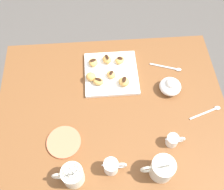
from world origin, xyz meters
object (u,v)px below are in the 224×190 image
Objects in this scene: pastry_plate_square at (111,73)px; beignet_2 at (91,77)px; ice_cream_bowl at (170,86)px; saucer_coral_left at (64,142)px; beignet_3 at (120,60)px; beignet_5 at (124,82)px; beignet_0 at (98,81)px; cream_pitcher_white at (111,166)px; coffee_mug_cream_left at (162,168)px; dining_table at (112,119)px; beignet_6 at (111,75)px; chocolate_sauce_pitcher at (173,140)px; beignet_1 at (107,59)px; coffee_mug_cream_right at (72,175)px; beignet_4 at (93,62)px.

pastry_plate_square is 0.11m from beignet_2.
saucer_coral_left is (0.51, 0.24, -0.03)m from ice_cream_bowl.
beignet_3 is (-0.28, -0.42, 0.03)m from saucer_coral_left.
beignet_5 is at bearing 128.28° from pastry_plate_square.
cream_pitcher_white is at bearing 94.59° from beignet_0.
cream_pitcher_white reaches higher than beignet_0.
dining_table is at bearing -60.93° from coffee_mug_cream_left.
beignet_5 reaches higher than beignet_0.
pastry_plate_square is 5.52× the size of beignet_6.
chocolate_sauce_pitcher is 1.76× the size of beignet_1.
coffee_mug_cream_right is 2.83× the size of beignet_2.
beignet_5 is (-0.16, 0.04, -0.00)m from beignet_2.
chocolate_sauce_pitcher is 0.36m from beignet_5.
beignet_2 is 0.18m from beignet_3.
cream_pitcher_white is 2.18× the size of beignet_6.
coffee_mug_cream_right reaches higher than beignet_3.
beignet_6 is at bearing -93.97° from cream_pitcher_white.
pastry_plate_square is 5.28× the size of beignet_2.
beignet_2 is at bearing -14.49° from beignet_5.
beignet_5 is (-0.09, -0.41, -0.01)m from cream_pitcher_white.
coffee_mug_cream_right is at bearing 69.54° from pastry_plate_square.
dining_table is 20.05× the size of beignet_5.
saucer_coral_left is (0.04, -0.16, -0.04)m from coffee_mug_cream_right.
cream_pitcher_white is at bearing -170.05° from coffee_mug_cream_right.
beignet_0 is (0.31, -0.33, 0.00)m from chocolate_sauce_pitcher.
coffee_mug_cream_left is 1.08× the size of coffee_mug_cream_right.
beignet_6 reaches higher than dining_table.
pastry_plate_square is at bearing -93.91° from cream_pitcher_white.
beignet_1 is at bearing -76.73° from pastry_plate_square.
beignet_1 is at bearing -72.51° from coffee_mug_cream_left.
dining_table is 4.09× the size of pastry_plate_square.
beignet_3 is (-0.12, -0.12, -0.00)m from beignet_0.
chocolate_sauce_pitcher reaches higher than pastry_plate_square.
pastry_plate_square is 0.30m from ice_cream_bowl.
chocolate_sauce_pitcher reaches higher than beignet_6.
beignet_2 is at bearing 32.22° from beignet_3.
pastry_plate_square is at bearing -71.93° from coffee_mug_cream_left.
dining_table is 0.31m from beignet_1.
coffee_mug_cream_right is (0.19, 0.51, 0.04)m from pastry_plate_square.
beignet_4 is 0.93× the size of beignet_5.
coffee_mug_cream_left is at bearing 59.82° from chocolate_sauce_pitcher.
cream_pitcher_white reaches higher than pastry_plate_square.
beignet_1 reaches higher than beignet_0.
ice_cream_bowl is at bearing 142.25° from beignet_3.
ice_cream_bowl is 0.57m from saucer_coral_left.
saucer_coral_left is 3.13× the size of beignet_6.
beignet_1 is at bearing -80.61° from beignet_6.
beignet_3 is (-0.15, -0.10, -0.01)m from beignet_2.
beignet_1 reaches higher than beignet_3.
coffee_mug_cream_left is 0.62m from beignet_4.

